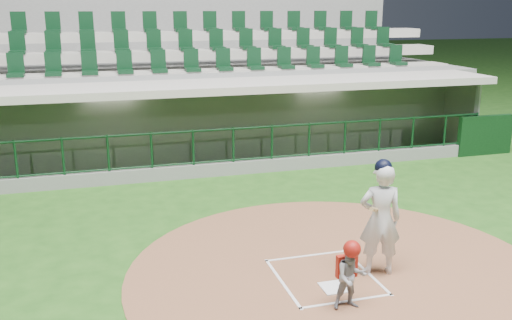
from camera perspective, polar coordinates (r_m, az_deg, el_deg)
The scene contains 8 objects.
ground at distance 9.99m, azimuth 6.23°, elevation -10.86°, with size 120.00×120.00×0.00m, color #1F4D16.
dirt_circle at distance 9.93m, azimuth 8.30°, elevation -11.06°, with size 7.20×7.20×0.01m, color brown.
home_plate at distance 9.40m, azimuth 7.88°, elevation -12.51°, with size 0.43×0.43×0.02m, color white.
batter_box_chalk at distance 9.73m, azimuth 6.91°, elevation -11.51°, with size 1.55×1.80×0.01m.
dugout_structure at distance 16.81m, azimuth -3.87°, elevation 3.43°, with size 16.40×3.70×3.00m.
seating_deck at distance 19.71m, azimuth -5.81°, elevation 6.50°, with size 17.00×6.72×5.15m.
batter at distance 9.65m, azimuth 12.33°, elevation -5.65°, with size 0.93×0.95×1.98m.
catcher at distance 8.66m, azimuth 9.44°, elevation -11.20°, with size 0.51×0.41×1.08m.
Camera 1 is at (-3.51, -8.27, 4.37)m, focal length 40.00 mm.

